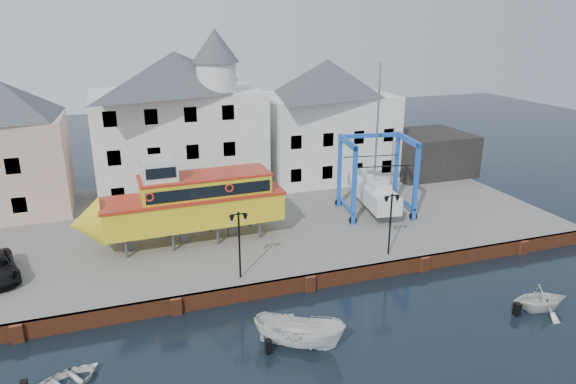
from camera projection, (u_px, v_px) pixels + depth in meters
name	position (u px, v px, depth m)	size (l,w,h in m)	color
ground	(310.00, 291.00, 31.19)	(140.00, 140.00, 0.00)	black
hardstanding	(260.00, 220.00, 40.89)	(44.00, 22.00, 1.00)	#656056
quay_wall	(309.00, 282.00, 31.12)	(44.00, 0.47, 1.00)	brown
building_pink	(11.00, 148.00, 39.84)	(8.00, 7.00, 10.30)	#D9A990
building_white_main	(180.00, 122.00, 43.84)	(14.00, 8.30, 14.00)	silver
building_white_right	(327.00, 120.00, 48.88)	(12.00, 8.00, 11.20)	silver
shed_dark	(426.00, 153.00, 51.31)	(8.00, 7.00, 4.00)	black
lamp_post_left	(239.00, 228.00, 29.70)	(1.12, 0.32, 4.20)	black
lamp_post_right	(391.00, 209.00, 32.78)	(1.12, 0.32, 4.20)	black
tour_boat	(182.00, 203.00, 34.72)	(14.18, 3.81, 6.13)	#59595E
travel_lift	(373.00, 187.00, 41.02)	(6.01, 7.92, 11.66)	blue
motorboat_a	(299.00, 347.00, 25.84)	(1.77, 4.69, 1.81)	silver
motorboat_c	(539.00, 310.00, 29.08)	(2.83, 3.28, 1.73)	silver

